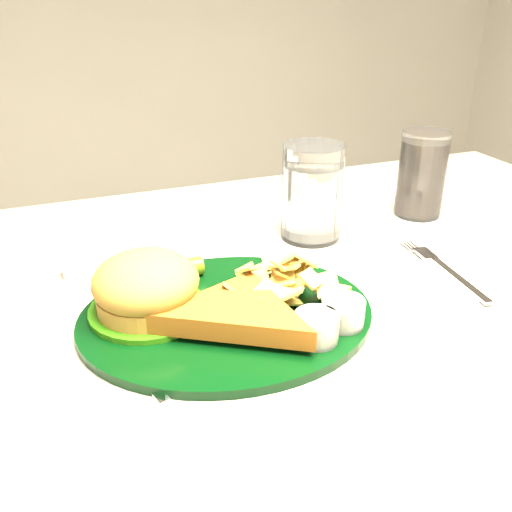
{
  "coord_description": "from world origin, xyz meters",
  "views": [
    {
      "loc": [
        -0.24,
        -0.51,
        1.07
      ],
      "look_at": [
        -0.04,
        0.01,
        0.8
      ],
      "focal_mm": 40.0,
      "sensor_mm": 36.0,
      "label": 1
    }
  ],
  "objects_px": {
    "dinner_plate": "(226,290)",
    "water_glass": "(312,192)",
    "cola_glass": "(422,174)",
    "fork_napkin": "(455,277)"
  },
  "relations": [
    {
      "from": "cola_glass",
      "to": "fork_napkin",
      "type": "distance_m",
      "value": 0.22
    },
    {
      "from": "cola_glass",
      "to": "water_glass",
      "type": "bearing_deg",
      "value": -175.11
    },
    {
      "from": "water_glass",
      "to": "dinner_plate",
      "type": "bearing_deg",
      "value": -137.7
    },
    {
      "from": "dinner_plate",
      "to": "water_glass",
      "type": "xyz_separation_m",
      "value": [
        0.18,
        0.16,
        0.03
      ]
    },
    {
      "from": "fork_napkin",
      "to": "water_glass",
      "type": "bearing_deg",
      "value": 126.24
    },
    {
      "from": "water_glass",
      "to": "fork_napkin",
      "type": "relative_size",
      "value": 0.88
    },
    {
      "from": "dinner_plate",
      "to": "cola_glass",
      "type": "xyz_separation_m",
      "value": [
        0.36,
        0.18,
        0.03
      ]
    },
    {
      "from": "dinner_plate",
      "to": "water_glass",
      "type": "height_order",
      "value": "water_glass"
    },
    {
      "from": "dinner_plate",
      "to": "water_glass",
      "type": "relative_size",
      "value": 2.38
    },
    {
      "from": "dinner_plate",
      "to": "fork_napkin",
      "type": "bearing_deg",
      "value": 3.33
    }
  ]
}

